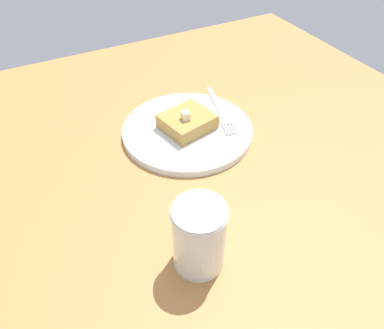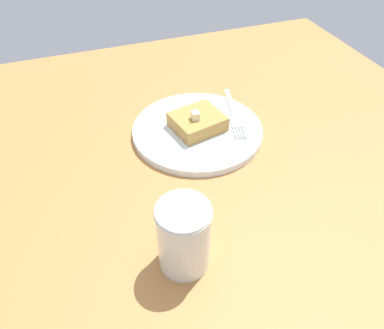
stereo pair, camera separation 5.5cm
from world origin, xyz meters
TOP-DOWN VIEW (x-y plane):
  - table_surface at (0.00, 0.00)cm, footprint 95.67×95.67cm
  - plate at (7.44, 0.97)cm, footprint 23.34×23.34cm
  - toast_slice_center at (7.44, 0.97)cm, footprint 9.15×9.88cm
  - butter_pat_primary at (6.64, 1.70)cm, footprint 1.50×1.36cm
  - fork at (8.44, -6.74)cm, footprint 15.85×5.41cm
  - syrup_jar at (-17.12, 11.91)cm, footprint 6.72×6.72cm

SIDE VIEW (x-z plane):
  - table_surface at x=0.00cm, z-range 0.00..2.88cm
  - plate at x=7.44cm, z-range 2.97..4.23cm
  - fork at x=8.44cm, z-range 4.14..4.50cm
  - toast_slice_center at x=7.44cm, z-range 4.14..6.75cm
  - syrup_jar at x=-17.12cm, z-range 2.47..12.41cm
  - butter_pat_primary at x=6.64cm, z-range 6.75..8.19cm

